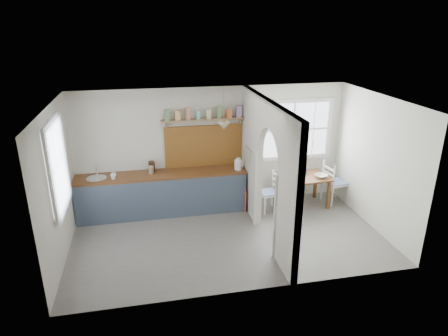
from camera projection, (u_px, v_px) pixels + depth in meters
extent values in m
cube|color=slate|center=(228.00, 237.00, 7.57)|extent=(5.80, 3.20, 0.01)
cube|color=beige|center=(229.00, 101.00, 6.66)|extent=(5.80, 3.20, 0.01)
cube|color=beige|center=(213.00, 147.00, 8.58)|extent=(5.80, 0.01, 2.60)
cube|color=beige|center=(253.00, 214.00, 5.65)|extent=(5.80, 0.01, 2.60)
cube|color=beige|center=(57.00, 187.00, 6.57)|extent=(0.01, 3.20, 2.60)
cube|color=beige|center=(376.00, 163.00, 7.67)|extent=(0.01, 3.20, 2.60)
cube|color=beige|center=(289.00, 198.00, 6.15)|extent=(0.12, 0.80, 2.60)
cube|color=beige|center=(252.00, 154.00, 8.17)|extent=(0.12, 1.20, 2.60)
cube|color=beige|center=(271.00, 133.00, 6.79)|extent=(0.12, 1.20, 1.05)
cube|color=brown|center=(162.00, 175.00, 8.24)|extent=(3.50, 0.60, 0.05)
cube|color=#4F5663|center=(164.00, 200.00, 8.14)|extent=(3.50, 0.03, 0.85)
cube|color=#311F16|center=(163.00, 193.00, 8.45)|extent=(3.46, 0.45, 0.85)
cylinder|color=silver|center=(96.00, 179.00, 7.99)|extent=(0.40, 0.40, 0.02)
cube|color=brown|center=(204.00, 146.00, 8.50)|extent=(1.65, 0.03, 0.90)
cube|color=#86704F|center=(204.00, 119.00, 8.22)|extent=(1.75, 0.20, 0.03)
cube|color=#436B41|center=(167.00, 116.00, 8.04)|extent=(0.09, 0.09, 0.18)
cube|color=#BD8746|center=(178.00, 116.00, 8.08)|extent=(0.09, 0.09, 0.18)
cube|color=#9F603D|center=(188.00, 115.00, 8.12)|extent=(0.09, 0.09, 0.18)
cube|color=#5DBBAF|center=(198.00, 115.00, 8.16)|extent=(0.09, 0.09, 0.18)
cube|color=#C8BA8B|center=(209.00, 114.00, 8.20)|extent=(0.09, 0.09, 0.18)
cube|color=#567D43|center=(219.00, 114.00, 8.24)|extent=(0.09, 0.09, 0.18)
cube|color=#CD5C1D|center=(229.00, 113.00, 8.28)|extent=(0.09, 0.09, 0.18)
cube|color=#9469A7|center=(239.00, 113.00, 8.32)|extent=(0.09, 0.09, 0.18)
cone|color=silver|center=(224.00, 126.00, 8.00)|extent=(0.26, 0.26, 0.16)
cylinder|color=silver|center=(249.00, 149.00, 8.01)|extent=(0.02, 0.50, 0.02)
imported|color=white|center=(113.00, 177.00, 7.92)|extent=(0.12, 0.12, 0.10)
imported|color=silver|center=(114.00, 175.00, 8.03)|extent=(0.13, 0.13, 0.09)
cube|color=#311F16|center=(152.00, 166.00, 8.31)|extent=(0.13, 0.16, 0.22)
cylinder|color=#887455|center=(151.00, 170.00, 8.19)|extent=(0.11, 0.11, 0.16)
cube|color=#CB204D|center=(245.00, 200.00, 8.49)|extent=(0.02, 0.03, 0.52)
cube|color=orange|center=(246.00, 202.00, 8.47)|extent=(0.02, 0.03, 0.44)
imported|color=beige|center=(321.00, 176.00, 8.60)|extent=(0.33, 0.33, 0.06)
imported|color=#456F41|center=(303.00, 178.00, 8.45)|extent=(0.10, 0.10, 0.09)
cylinder|color=#282120|center=(286.00, 178.00, 8.56)|extent=(0.20, 0.20, 0.02)
imported|color=#3A224A|center=(303.00, 170.00, 8.78)|extent=(0.21, 0.21, 0.19)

